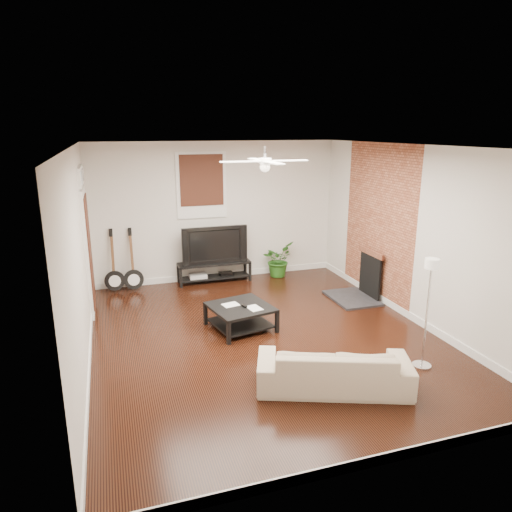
{
  "coord_description": "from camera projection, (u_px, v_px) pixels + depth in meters",
  "views": [
    {
      "loc": [
        -2.1,
        -6.15,
        3.03
      ],
      "look_at": [
        0.0,
        0.4,
        1.15
      ],
      "focal_mm": 32.78,
      "sensor_mm": 36.0,
      "label": 1
    }
  ],
  "objects": [
    {
      "name": "door_left",
      "position": [
        88.0,
        239.0,
        7.75
      ],
      "size": [
        0.08,
        1.0,
        2.5
      ],
      "primitive_type": "cube",
      "color": "white",
      "rests_on": "wall_left"
    },
    {
      "name": "floor_lamp",
      "position": [
        427.0,
        314.0,
        5.96
      ],
      "size": [
        0.32,
        0.32,
        1.48
      ],
      "primitive_type": null,
      "rotation": [
        0.0,
        0.0,
        -0.36
      ],
      "color": "silver",
      "rests_on": "floor"
    },
    {
      "name": "tv_stand",
      "position": [
        214.0,
        272.0,
        9.52
      ],
      "size": [
        1.47,
        0.39,
        0.41
      ],
      "primitive_type": "cube",
      "color": "black",
      "rests_on": "floor"
    },
    {
      "name": "coffee_table",
      "position": [
        241.0,
        317.0,
        7.29
      ],
      "size": [
        1.04,
        1.04,
        0.37
      ],
      "primitive_type": "cube",
      "rotation": [
        0.0,
        0.0,
        0.21
      ],
      "color": "black",
      "rests_on": "floor"
    },
    {
      "name": "tv",
      "position": [
        213.0,
        244.0,
        9.39
      ],
      "size": [
        1.32,
        0.17,
        0.76
      ],
      "primitive_type": "imported",
      "color": "black",
      "rests_on": "tv_stand"
    },
    {
      "name": "brick_accent",
      "position": [
        378.0,
        223.0,
        8.35
      ],
      "size": [
        0.02,
        2.2,
        2.8
      ],
      "primitive_type": "cube",
      "color": "brown",
      "rests_on": "floor"
    },
    {
      "name": "guitar_right",
      "position": [
        132.0,
        260.0,
        8.89
      ],
      "size": [
        0.38,
        0.27,
        1.23
      ],
      "primitive_type": null,
      "rotation": [
        0.0,
        0.0,
        -0.01
      ],
      "color": "black",
      "rests_on": "floor"
    },
    {
      "name": "room",
      "position": [
        265.0,
        246.0,
        6.69
      ],
      "size": [
        5.01,
        6.01,
        2.81
      ],
      "color": "black",
      "rests_on": "ground"
    },
    {
      "name": "fireplace",
      "position": [
        361.0,
        275.0,
        8.51
      ],
      "size": [
        0.8,
        1.1,
        0.92
      ],
      "primitive_type": "cube",
      "color": "black",
      "rests_on": "floor"
    },
    {
      "name": "sofa",
      "position": [
        334.0,
        367.0,
        5.6
      ],
      "size": [
        1.95,
        1.31,
        0.53
      ],
      "primitive_type": "imported",
      "rotation": [
        0.0,
        0.0,
        2.78
      ],
      "color": "#C3AD92",
      "rests_on": "floor"
    },
    {
      "name": "potted_plant",
      "position": [
        278.0,
        259.0,
        9.85
      ],
      "size": [
        0.85,
        0.86,
        0.72
      ],
      "primitive_type": "imported",
      "rotation": [
        0.0,
        0.0,
        0.84
      ],
      "color": "#265E1B",
      "rests_on": "floor"
    },
    {
      "name": "window_back",
      "position": [
        202.0,
        185.0,
        9.19
      ],
      "size": [
        1.0,
        0.06,
        1.3
      ],
      "primitive_type": "cube",
      "color": "#38180F",
      "rests_on": "wall_back"
    },
    {
      "name": "guitar_left",
      "position": [
        113.0,
        261.0,
        8.81
      ],
      "size": [
        0.41,
        0.31,
        1.23
      ],
      "primitive_type": null,
      "rotation": [
        0.0,
        0.0,
        -0.11
      ],
      "color": "black",
      "rests_on": "floor"
    },
    {
      "name": "ceiling_fan",
      "position": [
        265.0,
        161.0,
        6.38
      ],
      "size": [
        1.24,
        1.24,
        0.32
      ],
      "primitive_type": null,
      "color": "white",
      "rests_on": "ceiling"
    }
  ]
}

